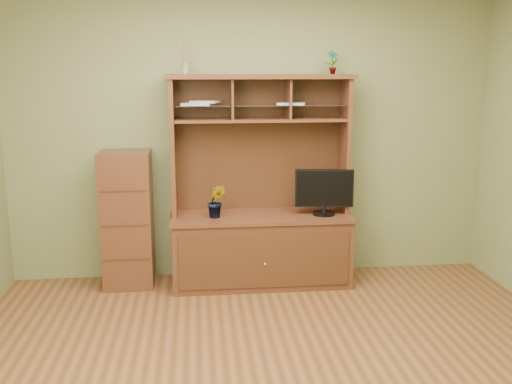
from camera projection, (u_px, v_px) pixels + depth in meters
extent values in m
cube|color=#573319|center=(282.00, 381.00, 3.65)|extent=(4.50, 4.00, 0.02)
cube|color=olive|center=(252.00, 134.00, 5.32)|extent=(4.50, 0.02, 2.70)
cube|color=olive|center=(409.00, 315.00, 1.41)|extent=(4.50, 0.02, 2.70)
cube|color=#422213|center=(261.00, 250.00, 5.25)|extent=(1.60, 0.55, 0.62)
cube|color=#3B1E10|center=(265.00, 260.00, 4.97)|extent=(1.50, 0.01, 0.50)
sphere|color=silver|center=(265.00, 264.00, 4.97)|extent=(0.02, 0.02, 0.02)
cube|color=#422213|center=(261.00, 216.00, 5.18)|extent=(1.64, 0.59, 0.03)
cube|color=#422213|center=(173.00, 146.00, 5.06)|extent=(0.04, 0.35, 1.25)
cube|color=#422213|center=(345.00, 144.00, 5.22)|extent=(0.04, 0.35, 1.25)
cube|color=#3B1E10|center=(258.00, 143.00, 5.30)|extent=(1.52, 0.02, 1.25)
cube|color=#422213|center=(260.00, 77.00, 5.01)|extent=(1.66, 0.40, 0.04)
cube|color=#422213|center=(260.00, 120.00, 5.09)|extent=(1.52, 0.32, 0.02)
cube|color=#422213|center=(232.00, 99.00, 5.03)|extent=(0.02, 0.31, 0.35)
cube|color=#422213|center=(288.00, 99.00, 5.08)|extent=(0.02, 0.31, 0.35)
cube|color=silver|center=(260.00, 105.00, 5.05)|extent=(1.50, 0.27, 0.01)
cylinder|color=black|center=(324.00, 214.00, 5.17)|extent=(0.20, 0.20, 0.02)
cylinder|color=black|center=(324.00, 209.00, 5.16)|extent=(0.04, 0.04, 0.06)
cube|color=black|center=(324.00, 188.00, 5.12)|extent=(0.52, 0.10, 0.34)
imported|color=#22541D|center=(216.00, 201.00, 5.04)|extent=(0.19, 0.16, 0.30)
imported|color=#3B6A25|center=(333.00, 62.00, 5.05)|extent=(0.12, 0.09, 0.21)
cylinder|color=silver|center=(184.00, 69.00, 4.93)|extent=(0.05, 0.05, 0.10)
cylinder|color=#876343|center=(184.00, 52.00, 4.90)|extent=(0.03, 0.03, 0.17)
cube|color=#B2B2B7|center=(197.00, 104.00, 5.00)|extent=(0.29, 0.24, 0.02)
cube|color=#B2B2B7|center=(205.00, 102.00, 5.01)|extent=(0.28, 0.25, 0.02)
cube|color=#B2B2B7|center=(291.00, 104.00, 5.09)|extent=(0.28, 0.25, 0.02)
cube|color=#422213|center=(127.00, 220.00, 5.13)|extent=(0.44, 0.40, 1.24)
cube|color=#3B1E10|center=(127.00, 259.00, 5.00)|extent=(0.40, 0.01, 0.02)
cube|color=#3B1E10|center=(125.00, 225.00, 4.94)|extent=(0.40, 0.01, 0.01)
cube|color=#3B1E10|center=(123.00, 191.00, 4.87)|extent=(0.40, 0.01, 0.01)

